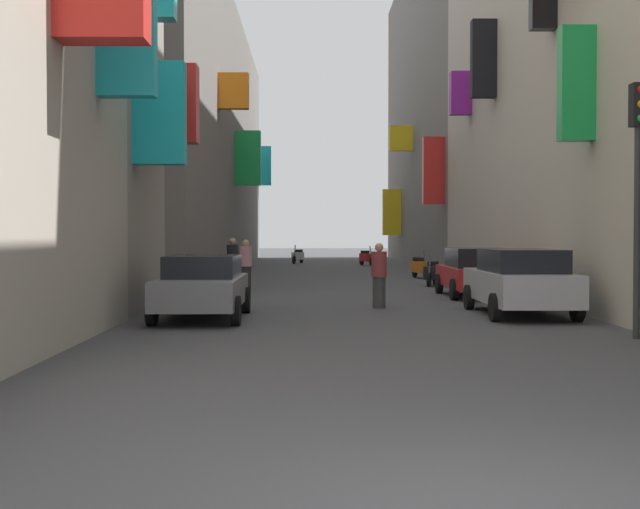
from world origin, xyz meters
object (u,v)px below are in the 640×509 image
(parked_car_grey, at_px, (203,285))
(pedestrian_near_right, at_px, (379,276))
(scooter_white, at_px, (298,256))
(traffic_light_near_corner, at_px, (638,166))
(scooter_red, at_px, (366,257))
(pedestrian_crossing, at_px, (246,266))
(pedestrian_near_left, at_px, (233,264))
(parked_car_red, at_px, (477,271))
(scooter_orange, at_px, (420,267))
(scooter_black, at_px, (432,273))
(parked_car_silver, at_px, (520,281))
(scooter_green, at_px, (380,259))

(parked_car_grey, bearing_deg, pedestrian_near_right, 32.40)
(scooter_white, relative_size, traffic_light_near_corner, 0.43)
(scooter_red, relative_size, pedestrian_crossing, 1.11)
(parked_car_grey, distance_m, pedestrian_near_left, 9.53)
(pedestrian_crossing, height_order, pedestrian_near_left, pedestrian_near_left)
(parked_car_red, distance_m, pedestrian_near_left, 8.11)
(scooter_orange, height_order, scooter_red, same)
(scooter_white, distance_m, scooter_black, 22.70)
(parked_car_silver, bearing_deg, pedestrian_near_right, 147.73)
(scooter_white, relative_size, pedestrian_crossing, 1.17)
(pedestrian_near_left, height_order, pedestrian_near_right, pedestrian_near_left)
(scooter_orange, xyz_separation_m, scooter_green, (-0.78, 10.44, -0.00))
(scooter_green, height_order, pedestrian_crossing, pedestrian_crossing)
(scooter_black, relative_size, traffic_light_near_corner, 0.40)
(parked_car_red, relative_size, pedestrian_crossing, 2.48)
(scooter_orange, bearing_deg, parked_car_grey, -112.72)
(parked_car_red, relative_size, pedestrian_near_right, 2.55)
(parked_car_silver, bearing_deg, pedestrian_crossing, 130.67)
(scooter_orange, bearing_deg, scooter_green, 94.28)
(scooter_black, bearing_deg, traffic_light_near_corner, -84.75)
(parked_car_grey, relative_size, scooter_black, 2.31)
(scooter_orange, xyz_separation_m, pedestrian_crossing, (-6.57, -7.92, 0.36))
(pedestrian_near_right, bearing_deg, pedestrian_crossing, 122.10)
(scooter_black, bearing_deg, parked_car_grey, -120.12)
(parked_car_grey, distance_m, scooter_black, 13.24)
(scooter_red, distance_m, pedestrian_near_right, 27.75)
(scooter_orange, height_order, scooter_white, same)
(parked_car_silver, xyz_separation_m, scooter_black, (-0.39, 10.79, -0.32))
(parked_car_silver, distance_m, pedestrian_near_left, 11.45)
(parked_car_silver, distance_m, scooter_green, 26.22)
(scooter_red, height_order, pedestrian_near_right, pedestrian_near_right)
(parked_car_silver, relative_size, scooter_white, 2.26)
(scooter_orange, height_order, scooter_green, same)
(scooter_white, bearing_deg, scooter_orange, -73.01)
(scooter_red, distance_m, pedestrian_crossing, 22.41)
(scooter_white, height_order, scooter_red, same)
(parked_car_silver, xyz_separation_m, pedestrian_crossing, (-6.73, 7.83, 0.03))
(parked_car_grey, height_order, scooter_orange, parked_car_grey)
(pedestrian_crossing, xyz_separation_m, traffic_light_near_corner, (7.72, -12.07, 2.20))
(parked_car_silver, height_order, scooter_green, parked_car_silver)
(scooter_red, relative_size, scooter_green, 0.95)
(scooter_orange, height_order, scooter_black, same)
(traffic_light_near_corner, bearing_deg, pedestrian_near_left, 122.13)
(scooter_green, bearing_deg, pedestrian_crossing, -107.49)
(scooter_black, distance_m, traffic_light_near_corner, 15.31)
(scooter_black, xyz_separation_m, pedestrian_near_left, (-6.85, -1.92, 0.38))
(parked_car_silver, xyz_separation_m, pedestrian_near_left, (-7.24, 8.87, 0.06))
(scooter_orange, xyz_separation_m, traffic_light_near_corner, (1.15, -20.00, 2.56))
(scooter_black, bearing_deg, scooter_white, 102.77)
(pedestrian_near_left, bearing_deg, scooter_orange, 44.19)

